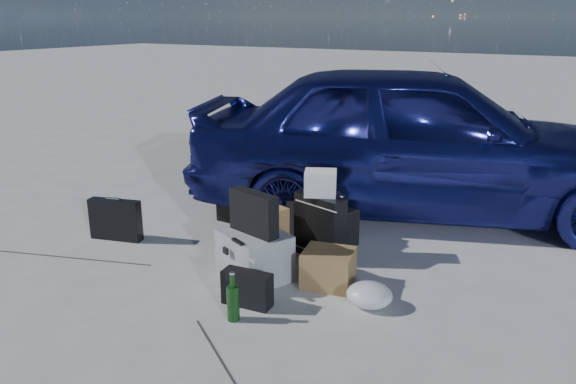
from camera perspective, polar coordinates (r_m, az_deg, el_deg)
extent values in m
plane|color=#B8B8B3|center=(4.65, -5.78, -8.14)|extent=(60.00, 60.00, 0.00)
imported|color=navy|center=(5.96, 13.11, 5.31)|extent=(5.01, 3.36, 1.59)
cube|color=#96999B|center=(4.48, -3.41, -6.41)|extent=(0.65, 0.60, 0.38)
cube|color=black|center=(4.35, -3.51, -2.13)|extent=(0.46, 0.22, 0.34)
cube|color=black|center=(5.46, -17.12, -2.71)|extent=(0.51, 0.24, 0.38)
cube|color=black|center=(5.63, -5.10, -0.30)|extent=(0.45, 0.18, 0.58)
cube|color=black|center=(4.82, 3.25, -3.51)|extent=(0.49, 0.28, 0.56)
cube|color=white|center=(4.71, 3.32, 0.93)|extent=(0.33, 0.30, 0.21)
cube|color=black|center=(5.22, 3.39, -3.12)|extent=(0.72, 0.46, 0.34)
cube|color=white|center=(5.15, 3.29, -1.02)|extent=(0.48, 0.42, 0.07)
cube|color=black|center=(5.11, 3.37, -0.39)|extent=(0.31, 0.23, 0.06)
cube|color=#8D5E3D|center=(4.90, -1.98, -3.87)|extent=(0.37, 0.28, 0.43)
cube|color=olive|center=(4.38, 4.12, -7.71)|extent=(0.44, 0.40, 0.28)
ellipsoid|color=#B9BCC1|center=(4.12, 8.27, -10.31)|extent=(0.40, 0.37, 0.18)
cube|color=black|center=(4.10, -4.18, -9.76)|extent=(0.37, 0.17, 0.25)
cylinder|color=black|center=(3.90, -5.61, -10.59)|extent=(0.09, 0.09, 0.34)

